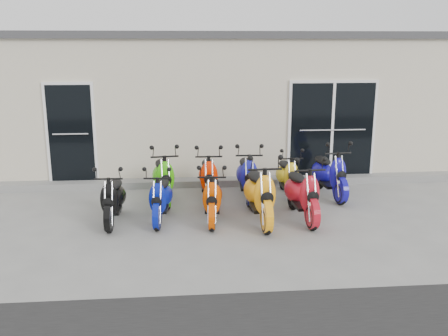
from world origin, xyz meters
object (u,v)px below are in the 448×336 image
at_px(scooter_back_yellow, 288,171).
at_px(scooter_front_orange_b, 260,186).
at_px(scooter_front_orange_a, 212,191).
at_px(scooter_back_green, 163,171).
at_px(scooter_back_extra, 329,167).
at_px(scooter_front_red, 302,186).
at_px(scooter_back_red, 208,171).
at_px(scooter_front_blue, 161,192).
at_px(scooter_front_black, 113,192).
at_px(scooter_back_blue, 247,170).

bearing_deg(scooter_back_yellow, scooter_front_orange_b, -118.70).
distance_m(scooter_front_orange_a, scooter_back_green, 1.55).
height_order(scooter_front_orange_a, scooter_back_green, scooter_back_green).
bearing_deg(scooter_back_extra, scooter_back_green, 173.04).
bearing_deg(scooter_back_extra, scooter_front_orange_b, -147.41).
bearing_deg(scooter_back_extra, scooter_front_red, -131.29).
bearing_deg(scooter_back_red, scooter_back_extra, 1.09).
xyz_separation_m(scooter_back_yellow, scooter_back_extra, (0.85, -0.10, 0.08)).
relative_size(scooter_front_orange_a, scooter_back_green, 0.90).
relative_size(scooter_front_blue, scooter_back_extra, 0.88).
distance_m(scooter_front_blue, scooter_back_extra, 3.61).
distance_m(scooter_front_orange_a, scooter_front_red, 1.62).
distance_m(scooter_front_black, scooter_back_green, 1.46).
bearing_deg(scooter_back_blue, scooter_back_green, -177.43).
height_order(scooter_front_orange_b, scooter_back_extra, scooter_front_orange_b).
bearing_deg(scooter_front_black, scooter_front_red, -0.32).
height_order(scooter_front_orange_b, scooter_back_blue, scooter_front_orange_b).
bearing_deg(scooter_back_yellow, scooter_front_blue, -153.47).
height_order(scooter_front_orange_a, scooter_back_yellow, scooter_front_orange_a).
relative_size(scooter_back_green, scooter_back_yellow, 1.14).
bearing_deg(scooter_front_red, scooter_back_red, 136.46).
relative_size(scooter_front_black, scooter_front_blue, 1.02).
xyz_separation_m(scooter_front_black, scooter_front_red, (3.37, -0.12, 0.07)).
bearing_deg(scooter_back_red, scooter_back_yellow, 4.45).
xyz_separation_m(scooter_front_red, scooter_back_yellow, (0.04, 1.40, -0.08)).
distance_m(scooter_front_black, scooter_front_orange_b, 2.59).
distance_m(scooter_front_orange_b, scooter_back_blue, 1.39).
relative_size(scooter_front_orange_b, scooter_back_extra, 1.07).
height_order(scooter_front_black, scooter_front_orange_a, scooter_front_orange_a).
bearing_deg(scooter_back_green, scooter_back_yellow, -4.64).
bearing_deg(scooter_front_orange_a, scooter_back_red, 94.39).
bearing_deg(scooter_front_black, scooter_front_blue, 2.74).
bearing_deg(scooter_back_green, scooter_front_orange_b, -45.49).
xyz_separation_m(scooter_front_blue, scooter_back_green, (0.02, 1.17, 0.08)).
distance_m(scooter_front_orange_a, scooter_back_red, 1.28).
xyz_separation_m(scooter_front_black, scooter_back_yellow, (3.40, 1.29, -0.01)).
relative_size(scooter_back_green, scooter_back_blue, 1.01).
bearing_deg(scooter_front_red, scooter_back_yellow, 84.25).
bearing_deg(scooter_front_red, scooter_front_black, 173.76).
xyz_separation_m(scooter_front_orange_b, scooter_back_extra, (1.67, 1.38, -0.04)).
bearing_deg(scooter_front_orange_b, scooter_front_red, 3.81).
distance_m(scooter_front_black, scooter_back_red, 2.13).
xyz_separation_m(scooter_front_blue, scooter_back_blue, (1.71, 1.18, 0.07)).
bearing_deg(scooter_back_yellow, scooter_back_blue, -173.56).
height_order(scooter_front_red, scooter_back_red, scooter_front_red).
xyz_separation_m(scooter_front_orange_a, scooter_back_blue, (0.80, 1.27, 0.05)).
xyz_separation_m(scooter_front_black, scooter_back_extra, (4.25, 1.18, 0.06)).
xyz_separation_m(scooter_back_red, scooter_back_yellow, (1.65, 0.08, -0.06)).
relative_size(scooter_front_red, scooter_back_extra, 1.01).
height_order(scooter_front_orange_b, scooter_front_red, scooter_front_orange_b).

